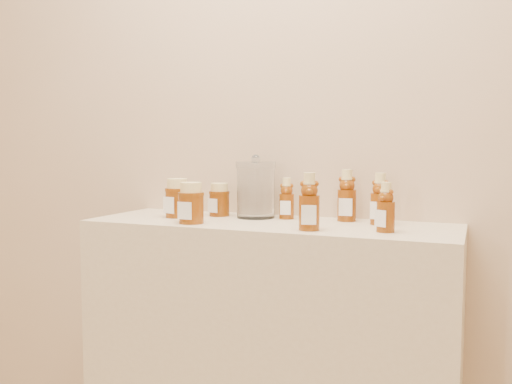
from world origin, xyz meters
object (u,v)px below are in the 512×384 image
at_px(display_table, 268,357).
at_px(honey_jar_left, 177,198).
at_px(bear_bottle_front_left, 309,198).
at_px(bear_bottle_back_left, 287,196).
at_px(glass_canister, 256,187).

bearing_deg(display_table, honey_jar_left, -179.74).
bearing_deg(bear_bottle_front_left, honey_jar_left, 152.70).
relative_size(bear_bottle_back_left, bear_bottle_front_left, 0.83).
bearing_deg(honey_jar_left, glass_canister, 33.98).
bearing_deg(bear_bottle_front_left, glass_canister, 126.27).
xyz_separation_m(display_table, bear_bottle_back_left, (0.02, 0.10, 0.53)).
distance_m(display_table, bear_bottle_front_left, 0.58).
height_order(display_table, bear_bottle_front_left, bear_bottle_front_left).
xyz_separation_m(bear_bottle_front_left, honey_jar_left, (-0.51, 0.11, -0.03)).
bearing_deg(bear_bottle_front_left, bear_bottle_back_left, 108.90).
bearing_deg(glass_canister, bear_bottle_front_left, -38.92).
bearing_deg(glass_canister, honey_jar_left, -160.33).
bearing_deg(glass_canister, bear_bottle_back_left, 7.48).
xyz_separation_m(display_table, glass_canister, (-0.08, 0.09, 0.56)).
bearing_deg(bear_bottle_back_left, glass_canister, 177.07).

